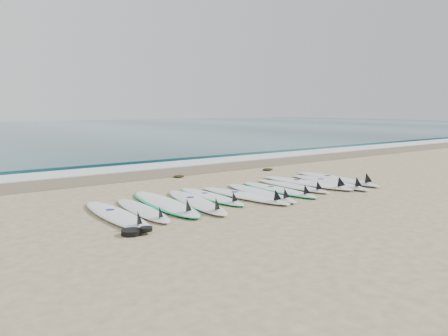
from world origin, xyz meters
TOP-DOWN VIEW (x-y plane):
  - ground at (0.00, 0.00)m, footprint 120.00×120.00m
  - wet_sand_band at (0.00, 4.10)m, footprint 120.00×1.80m
  - foam_band at (0.00, 5.50)m, footprint 120.00×1.40m
  - wave_crest at (0.00, 7.00)m, footprint 120.00×1.00m
  - surfboard_0 at (-3.20, -0.27)m, footprint 0.58×2.69m
  - surfboard_1 at (-2.65, -0.16)m, footprint 0.63×2.34m
  - surfboard_2 at (-2.04, 0.10)m, footprint 0.90×2.90m
  - surfboard_3 at (-1.46, -0.18)m, footprint 0.98×2.75m
  - surfboard_4 at (-0.87, 0.15)m, footprint 0.59×2.35m
  - surfboard_5 at (-0.24, -0.24)m, footprint 0.86×2.66m
  - surfboard_6 at (0.24, -0.21)m, footprint 0.78×2.60m
  - surfboard_7 at (0.86, -0.14)m, footprint 0.60×2.46m
  - surfboard_8 at (1.46, -0.00)m, footprint 0.54×2.34m
  - surfboard_9 at (2.05, 0.06)m, footprint 0.89×2.85m
  - surfboard_10 at (2.59, -0.21)m, footprint 0.88×2.77m
  - surfboard_11 at (3.17, 0.02)m, footprint 0.78×2.93m
  - seaweed_near at (0.03, 3.08)m, footprint 0.33×0.26m
  - seaweed_far at (2.99, 2.63)m, footprint 0.36×0.28m
  - leash_coil at (-3.38, -1.39)m, footprint 0.46×0.36m

SIDE VIEW (x-z plane):
  - ground at x=0.00m, z-range 0.00..0.00m
  - wet_sand_band at x=0.00m, z-range 0.00..0.01m
  - foam_band at x=0.00m, z-range 0.00..0.04m
  - seaweed_near at x=0.03m, z-range 0.00..0.06m
  - seaweed_far at x=2.99m, z-range 0.00..0.07m
  - surfboard_4 at x=-0.87m, z-range -0.10..0.19m
  - surfboard_7 at x=0.86m, z-range -0.11..0.20m
  - leash_coil at x=-3.38m, z-range -0.01..0.10m
  - wave_crest at x=0.00m, z-range 0.00..0.10m
  - surfboard_1 at x=-2.65m, z-range -0.10..0.20m
  - surfboard_8 at x=1.46m, z-range -0.10..0.20m
  - surfboard_2 at x=-2.04m, z-range -0.13..0.23m
  - surfboard_6 at x=0.24m, z-range -0.11..0.22m
  - surfboard_5 at x=-0.24m, z-range -0.11..0.22m
  - surfboard_0 at x=-3.20m, z-range -0.11..0.23m
  - surfboard_3 at x=-1.46m, z-range -0.11..0.23m
  - surfboard_10 at x=2.59m, z-range -0.11..0.23m
  - surfboard_9 at x=2.05m, z-range -0.12..0.24m
  - surfboard_11 at x=3.17m, z-range -0.12..0.25m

